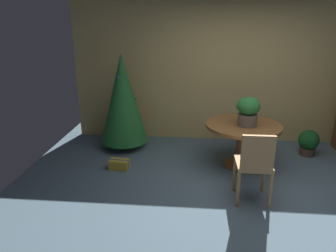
# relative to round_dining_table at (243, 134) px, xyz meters

# --- Properties ---
(ground_plane) EXTENTS (6.60, 6.60, 0.00)m
(ground_plane) POSITION_rel_round_dining_table_xyz_m (-0.04, -0.95, -0.55)
(ground_plane) COLOR slate
(back_wall_panel) EXTENTS (6.00, 0.10, 2.60)m
(back_wall_panel) POSITION_rel_round_dining_table_xyz_m (-0.04, 1.25, 0.75)
(back_wall_panel) COLOR tan
(back_wall_panel) RESTS_ON ground_plane
(round_dining_table) EXTENTS (1.15, 1.15, 0.71)m
(round_dining_table) POSITION_rel_round_dining_table_xyz_m (0.00, 0.00, 0.00)
(round_dining_table) COLOR brown
(round_dining_table) RESTS_ON ground_plane
(flower_vase) EXTENTS (0.35, 0.35, 0.43)m
(flower_vase) POSITION_rel_round_dining_table_xyz_m (0.04, -0.06, 0.40)
(flower_vase) COLOR #665B51
(flower_vase) RESTS_ON round_dining_table
(wooden_chair_near) EXTENTS (0.43, 0.44, 0.95)m
(wooden_chair_near) POSITION_rel_round_dining_table_xyz_m (0.00, -1.03, -0.00)
(wooden_chair_near) COLOR #B27F4C
(wooden_chair_near) RESTS_ON ground_plane
(holiday_tree) EXTENTS (0.83, 0.83, 1.69)m
(holiday_tree) POSITION_rel_round_dining_table_xyz_m (-2.00, 0.60, 0.36)
(holiday_tree) COLOR brown
(holiday_tree) RESTS_ON ground_plane
(gift_box_gold) EXTENTS (0.31, 0.20, 0.15)m
(gift_box_gold) POSITION_rel_round_dining_table_xyz_m (-1.91, -0.26, -0.48)
(gift_box_gold) COLOR gold
(gift_box_gold) RESTS_ON ground_plane
(potted_plant) EXTENTS (0.34, 0.34, 0.45)m
(potted_plant) POSITION_rel_round_dining_table_xyz_m (1.21, 0.55, -0.31)
(potted_plant) COLOR #4C382D
(potted_plant) RESTS_ON ground_plane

